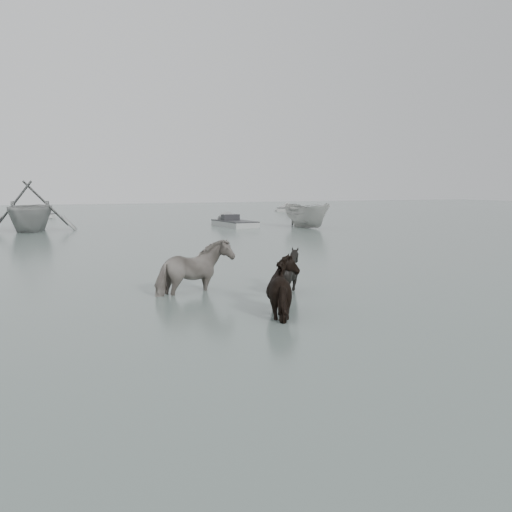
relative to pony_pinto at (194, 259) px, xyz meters
The scene contains 9 objects.
ground 2.66m from the pony_pinto, 65.20° to the right, with size 140.00×140.00×0.00m, color slate.
pony_pinto is the anchor object (origin of this frame).
pony_dark 3.18m from the pony_pinto, 68.59° to the right, with size 1.53×1.31×1.54m, color black.
pony_black 2.38m from the pony_pinto, 18.62° to the right, with size 1.08×1.22×1.34m, color black.
rowboat_trail 21.98m from the pony_pinto, 97.97° to the left, with size 4.95×5.74×3.02m, color gray.
boat_small 21.87m from the pony_pinto, 54.39° to the left, with size 1.65×4.39×1.70m, color #AEAFAA.
skiff_port 22.27m from the pony_pinto, 66.33° to the left, with size 5.16×1.60×0.75m, color #9C9F9D, non-canonical shape.
skiff_mid 35.39m from the pony_pinto, 94.02° to the left, with size 4.61×1.60×0.75m, color #A3A6A3, non-canonical shape.
skiff_star 42.67m from the pony_pinto, 59.19° to the left, with size 5.22×1.60×0.75m, color beige, non-canonical shape.
Camera 1 is at (-5.12, -11.06, 2.66)m, focal length 40.00 mm.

